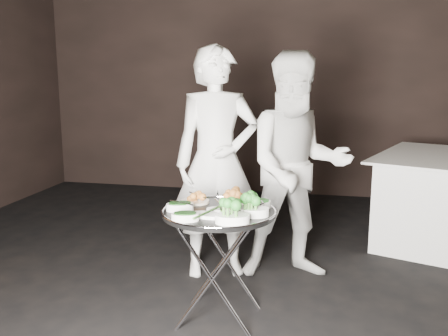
% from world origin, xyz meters
% --- Properties ---
extents(floor, '(6.00, 7.00, 0.05)m').
position_xyz_m(floor, '(0.00, 0.00, -0.03)').
color(floor, black).
rests_on(floor, ground).
extents(wall_back, '(6.00, 0.05, 3.00)m').
position_xyz_m(wall_back, '(0.00, 3.52, 1.50)').
color(wall_back, black).
rests_on(wall_back, floor).
extents(tray_stand, '(0.48, 0.40, 0.70)m').
position_xyz_m(tray_stand, '(0.05, 0.06, 0.39)').
color(tray_stand, silver).
rests_on(tray_stand, floor).
extents(serving_tray, '(0.70, 0.70, 0.04)m').
position_xyz_m(serving_tray, '(0.05, 0.06, 0.71)').
color(serving_tray, black).
rests_on(serving_tray, tray_stand).
extents(potato_plate_a, '(0.18, 0.18, 0.07)m').
position_xyz_m(potato_plate_a, '(-0.14, 0.21, 0.74)').
color(potato_plate_a, beige).
rests_on(potato_plate_a, serving_tray).
extents(potato_plate_b, '(0.21, 0.21, 0.08)m').
position_xyz_m(potato_plate_b, '(0.10, 0.27, 0.75)').
color(potato_plate_b, beige).
rests_on(potato_plate_b, serving_tray).
extents(greens_bowl, '(0.11, 0.11, 0.07)m').
position_xyz_m(greens_bowl, '(0.29, 0.19, 0.74)').
color(greens_bowl, white).
rests_on(greens_bowl, serving_tray).
extents(asparagus_plate_a, '(0.19, 0.14, 0.04)m').
position_xyz_m(asparagus_plate_a, '(0.06, 0.05, 0.73)').
color(asparagus_plate_a, white).
rests_on(asparagus_plate_a, serving_tray).
extents(asparagus_plate_b, '(0.22, 0.16, 0.04)m').
position_xyz_m(asparagus_plate_b, '(0.01, -0.09, 0.73)').
color(asparagus_plate_b, white).
rests_on(asparagus_plate_b, serving_tray).
extents(spinach_bowl_a, '(0.20, 0.16, 0.07)m').
position_xyz_m(spinach_bowl_a, '(-0.18, 0.01, 0.75)').
color(spinach_bowl_a, white).
rests_on(spinach_bowl_a, serving_tray).
extents(spinach_bowl_b, '(0.18, 0.14, 0.06)m').
position_xyz_m(spinach_bowl_b, '(-0.09, -0.18, 0.74)').
color(spinach_bowl_b, white).
rests_on(spinach_bowl_b, serving_tray).
extents(broccoli_bowl_a, '(0.21, 0.16, 0.08)m').
position_xyz_m(broccoli_bowl_a, '(0.26, -0.01, 0.75)').
color(broccoli_bowl_a, white).
rests_on(broccoli_bowl_a, serving_tray).
extents(broccoli_bowl_b, '(0.23, 0.19, 0.08)m').
position_xyz_m(broccoli_bowl_b, '(0.18, -0.17, 0.75)').
color(broccoli_bowl_b, white).
rests_on(broccoli_bowl_b, serving_tray).
extents(serving_utensils, '(0.58, 0.44, 0.01)m').
position_xyz_m(serving_utensils, '(0.06, 0.12, 0.76)').
color(serving_utensils, silver).
rests_on(serving_utensils, serving_tray).
extents(waiter_left, '(0.74, 0.61, 1.74)m').
position_xyz_m(waiter_left, '(-0.14, 0.80, 0.87)').
color(waiter_left, silver).
rests_on(waiter_left, floor).
extents(waiter_right, '(0.97, 0.85, 1.70)m').
position_xyz_m(waiter_right, '(0.46, 0.87, 0.85)').
color(waiter_right, silver).
rests_on(waiter_right, floor).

